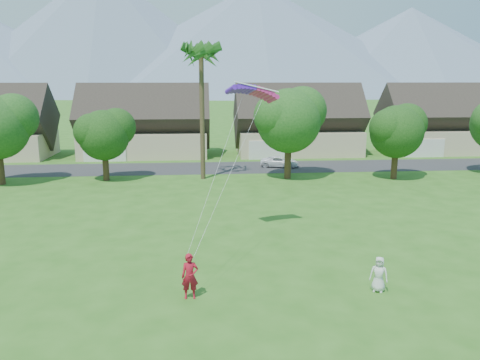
{
  "coord_description": "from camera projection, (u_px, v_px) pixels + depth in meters",
  "views": [
    {
      "loc": [
        -2.04,
        -15.02,
        9.2
      ],
      "look_at": [
        0.0,
        10.0,
        3.8
      ],
      "focal_mm": 35.0,
      "sensor_mm": 36.0,
      "label": 1
    }
  ],
  "objects": [
    {
      "name": "street",
      "position": [
        222.0,
        168.0,
        49.86
      ],
      "size": [
        90.0,
        7.0,
        0.01
      ],
      "primitive_type": "cube",
      "color": "#2D2D30",
      "rests_on": "ground"
    },
    {
      "name": "parafoil_kite",
      "position": [
        253.0,
        90.0,
        26.5
      ],
      "size": [
        3.18,
        1.43,
        0.5
      ],
      "rotation": [
        0.0,
        0.0,
        0.34
      ],
      "color": "#591AC6",
      "rests_on": "ground"
    },
    {
      "name": "watcher",
      "position": [
        379.0,
        274.0,
        20.6
      ],
      "size": [
        0.93,
        0.8,
        1.6
      ],
      "primitive_type": "imported",
      "rotation": [
        0.0,
        0.0,
        -0.46
      ],
      "color": "silver",
      "rests_on": "ground"
    },
    {
      "name": "houses_row",
      "position": [
        222.0,
        127.0,
        57.94
      ],
      "size": [
        72.75,
        8.19,
        8.86
      ],
      "color": "beige",
      "rests_on": "ground"
    },
    {
      "name": "parked_car",
      "position": [
        280.0,
        162.0,
        50.24
      ],
      "size": [
        4.46,
        2.97,
        1.14
      ],
      "primitive_type": "imported",
      "rotation": [
        0.0,
        0.0,
        1.28
      ],
      "color": "white",
      "rests_on": "ground"
    },
    {
      "name": "tree_row",
      "position": [
        212.0,
        128.0,
        42.82
      ],
      "size": [
        62.27,
        6.67,
        8.45
      ],
      "color": "#47301C",
      "rests_on": "ground"
    },
    {
      "name": "fan_palm",
      "position": [
        201.0,
        50.0,
        41.87
      ],
      "size": [
        3.0,
        3.0,
        13.8
      ],
      "color": "#4C3D26",
      "rests_on": "ground"
    },
    {
      "name": "kite_flyer",
      "position": [
        190.0,
        276.0,
        19.91
      ],
      "size": [
        0.74,
        0.51,
        1.99
      ],
      "primitive_type": "imported",
      "rotation": [
        0.0,
        0.0,
        0.04
      ],
      "color": "maroon",
      "rests_on": "ground"
    },
    {
      "name": "mountain_ridge",
      "position": [
        222.0,
        44.0,
        264.8
      ],
      "size": [
        540.0,
        240.0,
        70.0
      ],
      "color": "slate",
      "rests_on": "ground"
    },
    {
      "name": "ground",
      "position": [
        263.0,
        342.0,
        16.73
      ],
      "size": [
        500.0,
        500.0,
        0.0
      ],
      "primitive_type": "plane",
      "color": "#2D6019",
      "rests_on": "ground"
    }
  ]
}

